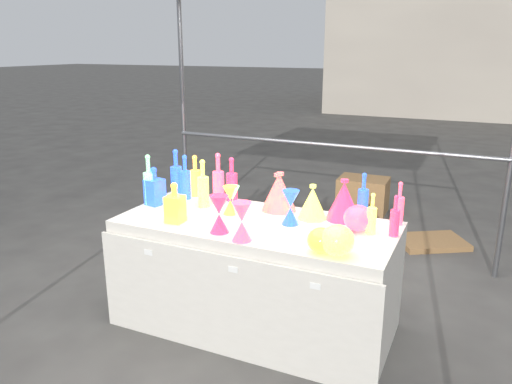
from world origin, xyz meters
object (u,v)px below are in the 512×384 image
at_px(bottle_0, 195,176).
at_px(globe_0, 321,241).
at_px(cardboard_box_closed, 363,195).
at_px(hourglass_0, 242,222).
at_px(lampshade_0, 280,191).
at_px(decanter_0, 175,202).
at_px(display_table, 255,275).

distance_m(bottle_0, globe_0, 1.36).
bearing_deg(cardboard_box_closed, hourglass_0, -92.11).
height_order(hourglass_0, lampshade_0, lampshade_0).
height_order(cardboard_box_closed, hourglass_0, hourglass_0).
xyz_separation_m(decanter_0, globe_0, (1.01, -0.08, -0.07)).
height_order(bottle_0, hourglass_0, bottle_0).
height_order(cardboard_box_closed, lampshade_0, lampshade_0).
distance_m(cardboard_box_closed, hourglass_0, 3.14).
relative_size(bottle_0, lampshade_0, 1.16).
height_order(display_table, lampshade_0, lampshade_0).
xyz_separation_m(display_table, decanter_0, (-0.47, -0.22, 0.51)).
xyz_separation_m(cardboard_box_closed, lampshade_0, (-0.04, -2.46, 0.69)).
relative_size(display_table, cardboard_box_closed, 3.36).
bearing_deg(decanter_0, lampshade_0, 41.13).
relative_size(globe_0, lampshade_0, 0.58).
distance_m(cardboard_box_closed, lampshade_0, 2.55).
distance_m(decanter_0, globe_0, 1.01).
bearing_deg(cardboard_box_closed, lampshade_0, -92.52).
relative_size(cardboard_box_closed, hourglass_0, 2.34).
distance_m(display_table, globe_0, 0.75).
bearing_deg(display_table, cardboard_box_closed, 88.01).
bearing_deg(lampshade_0, hourglass_0, -76.74).
height_order(globe_0, lampshade_0, lampshade_0).
bearing_deg(hourglass_0, globe_0, 3.63).
relative_size(decanter_0, hourglass_0, 1.13).
height_order(decanter_0, globe_0, decanter_0).
height_order(bottle_0, lampshade_0, bottle_0).
bearing_deg(cardboard_box_closed, decanter_0, -102.29).
bearing_deg(globe_0, decanter_0, 175.57).
bearing_deg(hourglass_0, decanter_0, 168.55).
bearing_deg(hourglass_0, display_table, 100.98).
bearing_deg(bottle_0, lampshade_0, -4.72).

